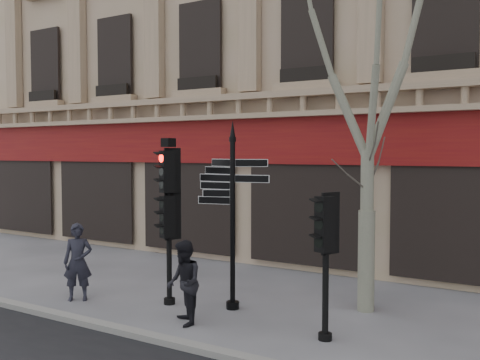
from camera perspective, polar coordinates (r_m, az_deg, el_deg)
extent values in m
plane|color=#5A5A5F|center=(10.81, -4.04, -14.69)|extent=(80.00, 80.00, 0.00)
cube|color=gray|center=(9.74, -9.01, -16.36)|extent=(80.00, 0.25, 0.12)
cube|color=tan|center=(22.47, 15.58, 17.63)|extent=(28.00, 15.00, 18.00)
cube|color=#670A0F|center=(14.56, 7.11, 4.23)|extent=(28.00, 0.25, 1.30)
cube|color=#947D60|center=(14.40, 6.75, 8.11)|extent=(28.00, 0.35, 0.74)
cylinder|color=black|center=(11.14, -0.79, -4.92)|extent=(0.11, 0.11, 3.49)
cylinder|color=black|center=(11.49, -0.79, -13.20)|extent=(0.27, 0.27, 0.16)
cone|color=black|center=(11.04, -0.80, 5.51)|extent=(0.12, 0.12, 0.35)
cylinder|color=black|center=(11.60, -7.59, -5.15)|extent=(0.11, 0.11, 3.29)
cylinder|color=black|center=(11.92, -7.53, -12.68)|extent=(0.24, 0.24, 0.13)
cube|color=black|center=(11.56, -7.60, -3.89)|extent=(0.47, 0.40, 0.89)
cube|color=black|center=(11.49, -7.63, 0.91)|extent=(0.47, 0.40, 0.89)
sphere|color=#FF0C05|center=(11.48, -7.64, 2.10)|extent=(0.19, 0.19, 0.19)
cube|color=black|center=(11.48, -7.65, 3.98)|extent=(0.29, 0.32, 0.19)
cylinder|color=black|center=(9.51, 9.12, -9.30)|extent=(0.12, 0.12, 2.53)
cylinder|color=black|center=(9.83, 9.06, -16.10)|extent=(0.26, 0.26, 0.14)
cube|color=black|center=(9.38, 9.16, -4.61)|extent=(0.50, 0.43, 0.96)
cylinder|color=gray|center=(11.42, 13.32, -8.39)|extent=(0.34, 0.34, 2.09)
cylinder|color=gray|center=(11.22, 13.41, -0.29)|extent=(0.27, 0.27, 1.33)
imported|color=#20202A|center=(12.47, -16.91, -8.36)|extent=(0.74, 0.70, 1.71)
imported|color=black|center=(10.37, -6.02, -10.84)|extent=(0.99, 0.98, 1.61)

